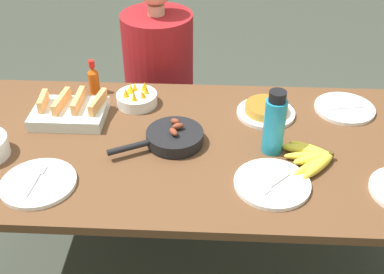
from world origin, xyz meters
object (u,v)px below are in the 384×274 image
object	(u,v)px
person_figure	(160,98)
banana_bunch	(312,158)
skillet	(173,138)
water_bottle	(274,124)
empty_plate_near_front	(344,108)
empty_plate_far_right	(272,184)
frittata_plate_center	(266,110)
empty_plate_far_left	(38,183)
hot_sauce_bottle	(94,79)
melon_tray	(70,112)
fruit_bowl_citrus	(137,98)

from	to	relation	value
person_figure	banana_bunch	bearing A→B (deg)	-51.32
skillet	water_bottle	distance (m)	0.39
empty_plate_near_front	empty_plate_far_right	xyz separation A→B (m)	(-0.35, -0.51, -0.00)
banana_bunch	frittata_plate_center	size ratio (longest dim) A/B	1.00
empty_plate_far_left	hot_sauce_bottle	bearing A→B (deg)	84.73
skillet	empty_plate_far_left	xyz separation A→B (m)	(-0.45, -0.27, -0.02)
empty_plate_far_left	hot_sauce_bottle	size ratio (longest dim) A/B	1.66
melon_tray	empty_plate_far_left	distance (m)	0.43
banana_bunch	empty_plate_near_front	bearing A→B (deg)	62.11
person_figure	empty_plate_far_left	bearing A→B (deg)	-107.19
banana_bunch	hot_sauce_bottle	bearing A→B (deg)	152.85
banana_bunch	skillet	xyz separation A→B (m)	(-0.52, 0.09, 0.01)
skillet	fruit_bowl_citrus	size ratio (longest dim) A/B	2.01
melon_tray	skillet	size ratio (longest dim) A/B	0.84
empty_plate_far_left	fruit_bowl_citrus	world-z (taller)	fruit_bowl_citrus
banana_bunch	empty_plate_far_left	world-z (taller)	banana_bunch
empty_plate_far_left	person_figure	size ratio (longest dim) A/B	0.22
melon_tray	person_figure	size ratio (longest dim) A/B	0.25
frittata_plate_center	empty_plate_far_right	world-z (taller)	frittata_plate_center
empty_plate_far_right	person_figure	bearing A→B (deg)	117.50
water_bottle	empty_plate_far_left	bearing A→B (deg)	-163.61
frittata_plate_center	water_bottle	world-z (taller)	water_bottle
banana_bunch	hot_sauce_bottle	size ratio (longest dim) A/B	1.54
fruit_bowl_citrus	hot_sauce_bottle	bearing A→B (deg)	155.20
person_figure	melon_tray	bearing A→B (deg)	-117.77
empty_plate_near_front	hot_sauce_bottle	xyz separation A→B (m)	(-1.11, 0.10, 0.06)
empty_plate_far_right	hot_sauce_bottle	bearing A→B (deg)	141.11
frittata_plate_center	water_bottle	size ratio (longest dim) A/B	0.95
skillet	empty_plate_near_front	size ratio (longest dim) A/B	1.39
melon_tray	empty_plate_far_right	bearing A→B (deg)	-25.47
water_bottle	banana_bunch	bearing A→B (deg)	-24.21
empty_plate_far_left	empty_plate_far_right	size ratio (longest dim) A/B	0.99
melon_tray	frittata_plate_center	world-z (taller)	melon_tray
empty_plate_far_right	fruit_bowl_citrus	bearing A→B (deg)	136.86
melon_tray	frittata_plate_center	xyz separation A→B (m)	(0.82, 0.07, -0.01)
banana_bunch	empty_plate_near_front	size ratio (longest dim) A/B	0.96
fruit_bowl_citrus	water_bottle	distance (m)	0.65
empty_plate_far_left	person_figure	distance (m)	1.08
fruit_bowl_citrus	hot_sauce_bottle	xyz separation A→B (m)	(-0.21, 0.10, 0.04)
fruit_bowl_citrus	person_figure	distance (m)	0.53
empty_plate_far_right	hot_sauce_bottle	xyz separation A→B (m)	(-0.75, 0.61, 0.06)
empty_plate_near_front	empty_plate_far_left	size ratio (longest dim) A/B	0.97
empty_plate_near_front	fruit_bowl_citrus	bearing A→B (deg)	179.83
empty_plate_far_right	hot_sauce_bottle	size ratio (longest dim) A/B	1.68
banana_bunch	water_bottle	size ratio (longest dim) A/B	0.95
banana_bunch	frittata_plate_center	xyz separation A→B (m)	(-0.15, 0.32, 0.00)
frittata_plate_center	empty_plate_near_front	world-z (taller)	frittata_plate_center
banana_bunch	empty_plate_far_left	xyz separation A→B (m)	(-0.97, -0.18, -0.01)
melon_tray	frittata_plate_center	distance (m)	0.82
empty_plate_near_front	water_bottle	xyz separation A→B (m)	(-0.34, -0.31, 0.11)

